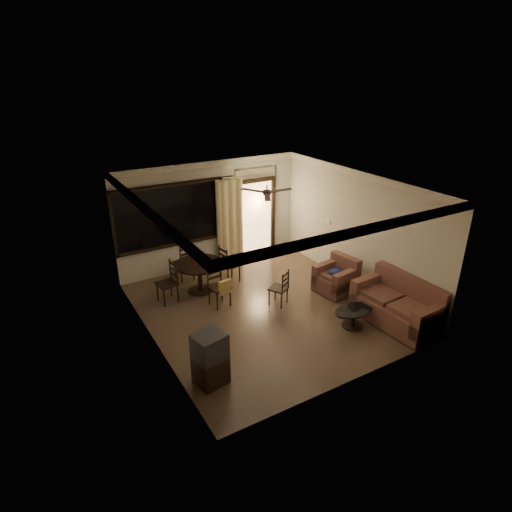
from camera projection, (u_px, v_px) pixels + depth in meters
ground at (266, 309)px, 9.45m from camera, size 5.50×5.50×0.00m
room_shell at (249, 205)px, 10.39m from camera, size 5.50×6.70×5.50m
dining_table at (200, 269)px, 10.01m from camera, size 1.15×1.15×0.94m
dining_chair_west at (168, 290)px, 9.66m from camera, size 0.47×0.47×0.95m
dining_chair_east at (230, 271)px, 10.59m from camera, size 0.47×0.47×0.95m
dining_chair_south at (220, 293)px, 9.49m from camera, size 0.47×0.52×0.95m
dining_chair_north at (184, 269)px, 10.69m from camera, size 0.47×0.47×0.95m
tv_cabinet at (210, 359)px, 7.07m from camera, size 0.58×0.54×0.96m
sofa at (399, 306)px, 8.84m from camera, size 1.03×1.83×0.95m
armchair at (337, 278)px, 10.11m from camera, size 0.92×0.92×0.82m
coffee_table at (353, 315)px, 8.73m from camera, size 0.90×0.54×0.39m
side_chair at (279, 294)px, 9.56m from camera, size 0.51×0.51×0.84m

